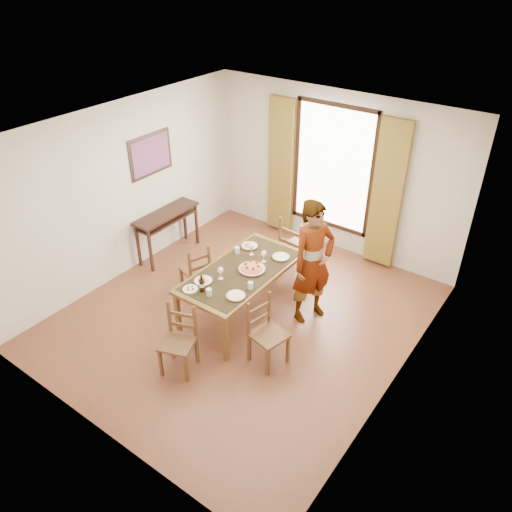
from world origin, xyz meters
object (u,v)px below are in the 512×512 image
Objects in this scene: dining_table at (242,274)px; man at (313,262)px; console_table at (167,219)px; pasta_platter at (252,267)px.

man reaches higher than dining_table.
man is at bearing 33.79° from dining_table.
dining_table is 1.04× the size of man.
dining_table is (1.99, -0.56, 0.01)m from console_table.
pasta_platter is at bearing 145.37° from man.
console_table is at bearing 164.39° from dining_table.
pasta_platter reaches higher than dining_table.
pasta_platter is (0.11, 0.08, 0.11)m from dining_table.
man reaches higher than pasta_platter.
man is at bearing 33.25° from pasta_platter.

